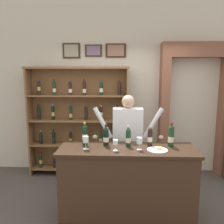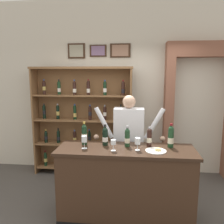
# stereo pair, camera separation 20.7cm
# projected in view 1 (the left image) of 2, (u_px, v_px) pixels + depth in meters

# --- Properties ---
(ground_plane) EXTENTS (14.00, 14.00, 0.02)m
(ground_plane) POSITION_uv_depth(u_px,v_px,m) (119.00, 218.00, 3.26)
(ground_plane) COLOR #47423D
(back_wall) EXTENTS (12.00, 0.19, 3.38)m
(back_wall) POSITION_uv_depth(u_px,v_px,m) (120.00, 88.00, 4.70)
(back_wall) COLOR beige
(back_wall) RESTS_ON ground
(wine_shelf) EXTENTS (1.94, 0.32, 2.10)m
(wine_shelf) POSITION_uv_depth(u_px,v_px,m) (79.00, 119.00, 4.51)
(wine_shelf) COLOR brown
(wine_shelf) RESTS_ON ground
(archway_doorway) EXTENTS (1.32, 0.45, 2.54)m
(archway_doorway) POSITION_uv_depth(u_px,v_px,m) (193.00, 102.00, 4.56)
(archway_doorway) COLOR brown
(archway_doorway) RESTS_ON ground
(tasting_counter) EXTENTS (1.82, 0.61, 1.01)m
(tasting_counter) POSITION_uv_depth(u_px,v_px,m) (127.00, 184.00, 3.17)
(tasting_counter) COLOR #382316
(tasting_counter) RESTS_ON ground
(shopkeeper) EXTENTS (1.10, 0.22, 1.66)m
(shopkeeper) POSITION_uv_depth(u_px,v_px,m) (128.00, 136.00, 3.62)
(shopkeeper) COLOR #2D3347
(shopkeeper) RESTS_ON ground
(tasting_bottle_chianti) EXTENTS (0.07, 0.07, 0.32)m
(tasting_bottle_chianti) POSITION_uv_depth(u_px,v_px,m) (85.00, 135.00, 3.20)
(tasting_bottle_chianti) COLOR black
(tasting_bottle_chianti) RESTS_ON tasting_counter
(tasting_bottle_grappa) EXTENTS (0.08, 0.08, 0.29)m
(tasting_bottle_grappa) POSITION_uv_depth(u_px,v_px,m) (106.00, 136.00, 3.19)
(tasting_bottle_grappa) COLOR black
(tasting_bottle_grappa) RESTS_ON tasting_counter
(tasting_bottle_rosso) EXTENTS (0.07, 0.07, 0.28)m
(tasting_bottle_rosso) POSITION_uv_depth(u_px,v_px,m) (128.00, 137.00, 3.15)
(tasting_bottle_rosso) COLOR #19381E
(tasting_bottle_rosso) RESTS_ON tasting_counter
(tasting_bottle_brunello) EXTENTS (0.07, 0.07, 0.27)m
(tasting_bottle_brunello) POSITION_uv_depth(u_px,v_px,m) (150.00, 137.00, 3.17)
(tasting_bottle_brunello) COLOR black
(tasting_bottle_brunello) RESTS_ON tasting_counter
(tasting_bottle_prosecco) EXTENTS (0.08, 0.08, 0.32)m
(tasting_bottle_prosecco) POSITION_uv_depth(u_px,v_px,m) (171.00, 136.00, 3.15)
(tasting_bottle_prosecco) COLOR #19381E
(tasting_bottle_prosecco) RESTS_ON tasting_counter
(wine_glass_right) EXTENTS (0.07, 0.07, 0.17)m
(wine_glass_right) POSITION_uv_depth(u_px,v_px,m) (139.00, 141.00, 3.00)
(wine_glass_right) COLOR silver
(wine_glass_right) RESTS_ON tasting_counter
(wine_glass_left) EXTENTS (0.07, 0.07, 0.17)m
(wine_glass_left) POSITION_uv_depth(u_px,v_px,m) (86.00, 140.00, 3.03)
(wine_glass_left) COLOR silver
(wine_glass_left) RESTS_ON tasting_counter
(wine_glass_spare) EXTENTS (0.07, 0.07, 0.15)m
(wine_glass_spare) POSITION_uv_depth(u_px,v_px,m) (115.00, 143.00, 2.96)
(wine_glass_spare) COLOR silver
(wine_glass_spare) RESTS_ON tasting_counter
(cheese_plate) EXTENTS (0.26, 0.26, 0.04)m
(cheese_plate) POSITION_uv_depth(u_px,v_px,m) (158.00, 150.00, 2.99)
(cheese_plate) COLOR white
(cheese_plate) RESTS_ON tasting_counter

